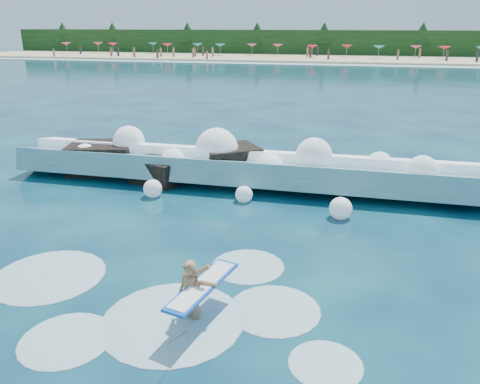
{
  "coord_description": "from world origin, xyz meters",
  "views": [
    {
      "loc": [
        4.7,
        -11.29,
        6.12
      ],
      "look_at": [
        1.5,
        2.0,
        1.2
      ],
      "focal_mm": 35.0,
      "sensor_mm": 36.0,
      "label": 1
    }
  ],
  "objects": [
    {
      "name": "beach",
      "position": [
        0.0,
        78.0,
        0.2
      ],
      "size": [
        140.0,
        20.0,
        0.4
      ],
      "primitive_type": "cube",
      "color": "tan",
      "rests_on": "ground"
    },
    {
      "name": "ground",
      "position": [
        0.0,
        0.0,
        0.0
      ],
      "size": [
        200.0,
        200.0,
        0.0
      ],
      "primitive_type": "plane",
      "color": "#07213C",
      "rests_on": "ground"
    },
    {
      "name": "surfer_with_board",
      "position": [
        1.67,
        -3.04,
        0.63
      ],
      "size": [
        1.15,
        2.9,
        1.7
      ],
      "color": "#A4734C",
      "rests_on": "ground"
    },
    {
      "name": "breaking_wave",
      "position": [
        0.49,
        6.4,
        0.56
      ],
      "size": [
        18.76,
        2.89,
        1.62
      ],
      "color": "teal",
      "rests_on": "ground"
    },
    {
      "name": "beachgoers",
      "position": [
        -1.01,
        73.78,
        1.07
      ],
      "size": [
        94.8,
        12.34,
        1.94
      ],
      "color": "#3F332D",
      "rests_on": "ground"
    },
    {
      "name": "wet_band",
      "position": [
        0.0,
        67.0,
        0.04
      ],
      "size": [
        140.0,
        5.0,
        0.08
      ],
      "primitive_type": "cube",
      "color": "silver",
      "rests_on": "ground"
    },
    {
      "name": "surf_foam",
      "position": [
        0.44,
        -2.65,
        0.0
      ],
      "size": [
        9.34,
        5.87,
        0.16
      ],
      "color": "silver",
      "rests_on": "ground"
    },
    {
      "name": "wave_spray",
      "position": [
        0.28,
        6.36,
        1.09
      ],
      "size": [
        14.66,
        4.37,
        2.21
      ],
      "color": "white",
      "rests_on": "ground"
    },
    {
      "name": "beach_umbrellas",
      "position": [
        -0.21,
        80.07,
        2.25
      ],
      "size": [
        111.06,
        6.25,
        0.5
      ],
      "color": "#C53A64",
      "rests_on": "ground"
    },
    {
      "name": "treeline",
      "position": [
        0.0,
        88.0,
        2.5
      ],
      "size": [
        140.0,
        4.0,
        5.0
      ],
      "primitive_type": "cube",
      "color": "black",
      "rests_on": "ground"
    },
    {
      "name": "rock_cluster",
      "position": [
        -3.18,
        6.48,
        0.5
      ],
      "size": [
        8.68,
        3.65,
        1.57
      ],
      "color": "black",
      "rests_on": "ground"
    }
  ]
}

